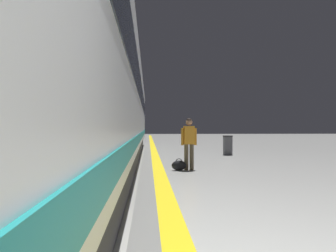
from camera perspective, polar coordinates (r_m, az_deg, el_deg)
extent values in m
cube|color=yellow|center=(10.43, -1.93, -7.35)|extent=(0.36, 80.00, 0.01)
cube|color=slate|center=(10.42, -3.51, -7.35)|extent=(0.53, 80.00, 0.01)
cube|color=#38383D|center=(6.73, -18.46, -8.27)|extent=(2.67, 31.98, 0.70)
cube|color=silver|center=(6.72, -18.43, 7.10)|extent=(2.90, 33.31, 2.90)
cylinder|color=silver|center=(7.04, -18.42, 18.48)|extent=(2.84, 32.65, 2.84)
cube|color=black|center=(6.78, -18.43, 10.04)|extent=(2.93, 31.32, 0.80)
cube|color=#197F7F|center=(6.67, -18.45, -2.74)|extent=(2.94, 32.65, 0.24)
cube|color=gray|center=(11.89, -19.14, 2.69)|extent=(0.02, 0.90, 2.00)
cylinder|color=brown|center=(9.41, 3.41, -5.76)|extent=(0.13, 0.13, 0.78)
cylinder|color=brown|center=(9.45, 4.40, -5.74)|extent=(0.13, 0.13, 0.78)
cube|color=orange|center=(9.38, 3.91, -1.70)|extent=(0.33, 0.22, 0.56)
cylinder|color=orange|center=(9.35, 2.68, -1.99)|extent=(0.08, 0.08, 0.52)
cylinder|color=orange|center=(9.45, 5.09, -1.97)|extent=(0.08, 0.08, 0.52)
sphere|color=#A37556|center=(9.38, 3.90, 0.73)|extent=(0.20, 0.20, 0.20)
sphere|color=black|center=(9.38, 3.90, 0.88)|extent=(0.19, 0.19, 0.19)
ellipsoid|color=black|center=(9.29, 2.04, -7.31)|extent=(0.44, 0.26, 0.30)
torus|color=black|center=(9.28, 2.04, -6.70)|extent=(0.22, 0.02, 0.22)
cylinder|color=#4C4C51|center=(14.70, 11.00, -3.63)|extent=(0.44, 0.44, 0.85)
cylinder|color=#262628|center=(14.68, 11.00, -1.86)|extent=(0.46, 0.46, 0.06)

